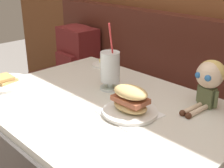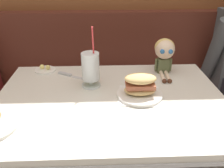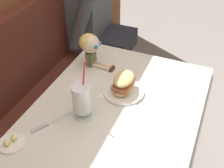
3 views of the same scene
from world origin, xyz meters
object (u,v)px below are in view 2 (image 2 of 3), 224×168
butter_saucer (45,69)px  seated_doll (165,51)px  sandwich_plate (140,88)px  milkshake_glass (91,68)px  butter_knife (70,75)px

butter_saucer → seated_doll: 0.70m
sandwich_plate → seated_doll: bearing=57.6°
milkshake_glass → sandwich_plate: (0.24, -0.12, -0.06)m
sandwich_plate → milkshake_glass: bearing=153.6°
butter_saucer → milkshake_glass: bearing=-36.5°
butter_saucer → butter_knife: butter_saucer is taller
milkshake_glass → butter_saucer: bearing=143.5°
sandwich_plate → butter_saucer: sandwich_plate is taller
sandwich_plate → butter_saucer: 0.61m
sandwich_plate → butter_knife: sandwich_plate is taller
milkshake_glass → butter_saucer: milkshake_glass is taller
seated_doll → butter_knife: bearing=-176.8°
milkshake_glass → sandwich_plate: bearing=-26.4°
sandwich_plate → butter_knife: 0.44m
seated_doll → milkshake_glass: bearing=-159.0°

